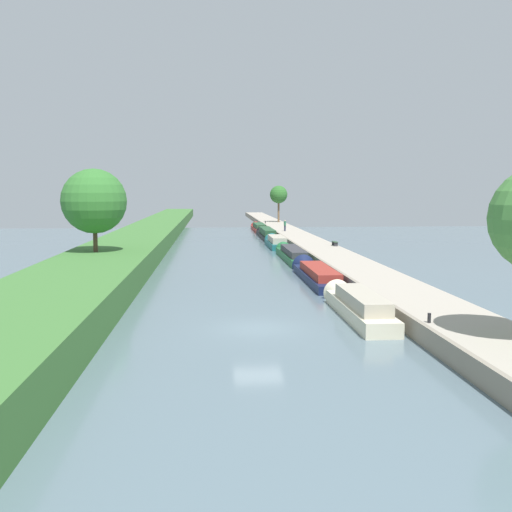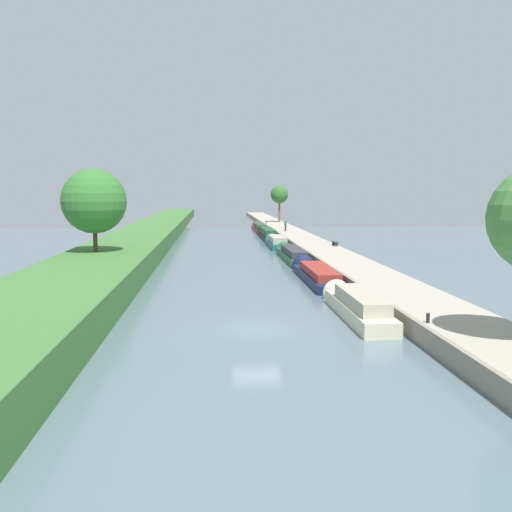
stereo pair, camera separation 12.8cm
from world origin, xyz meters
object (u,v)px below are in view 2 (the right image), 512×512
object	(u,v)px
narrowboat_green	(292,254)
narrowboat_red	(259,228)
narrowboat_navy	(316,274)
narrowboat_teal	(276,242)
narrowboat_cream	(356,305)
mooring_bollard_near	(428,318)
narrowboat_black	(267,234)
person_walking	(285,225)
park_bench	(335,243)
mooring_bollard_far	(266,222)

from	to	relation	value
narrowboat_green	narrowboat_red	world-z (taller)	narrowboat_red
narrowboat_navy	narrowboat_teal	size ratio (longest dim) A/B	1.26
narrowboat_cream	narrowboat_red	size ratio (longest dim) A/B	0.75
mooring_bollard_near	narrowboat_cream	bearing A→B (deg)	108.03
narrowboat_cream	narrowboat_black	bearing A→B (deg)	89.96
person_walking	narrowboat_black	bearing A→B (deg)	-163.18
narrowboat_navy	narrowboat_red	distance (m)	55.49
narrowboat_black	mooring_bollard_near	distance (m)	59.11
narrowboat_teal	narrowboat_black	distance (m)	13.65
narrowboat_teal	park_bench	bearing A→B (deg)	-57.63
mooring_bollard_far	narrowboat_cream	bearing A→B (deg)	-91.45
narrowboat_black	narrowboat_green	bearing A→B (deg)	-90.01
narrowboat_green	narrowboat_black	xyz separation A→B (m)	(0.00, 26.86, 0.07)
narrowboat_red	person_walking	xyz separation A→B (m)	(2.76, -14.37, 1.27)
narrowboat_green	mooring_bollard_far	bearing A→B (deg)	87.79
mooring_bollard_far	park_bench	world-z (taller)	park_bench
person_walking	park_bench	bearing A→B (deg)	-83.78
narrowboat_green	narrowboat_cream	bearing A→B (deg)	-90.07
narrowboat_green	mooring_bollard_near	world-z (taller)	mooring_bollard_near
narrowboat_red	mooring_bollard_near	size ratio (longest dim) A/B	30.67
narrowboat_green	mooring_bollard_near	xyz separation A→B (m)	(1.85, -32.22, 0.61)
narrowboat_teal	narrowboat_red	xyz separation A→B (m)	(0.23, 28.89, -0.04)
narrowboat_green	park_bench	distance (m)	7.06
narrowboat_green	mooring_bollard_far	world-z (taller)	mooring_bollard_far
person_walking	mooring_bollard_far	xyz separation A→B (m)	(-1.03, 20.23, -0.65)
narrowboat_cream	mooring_bollard_far	bearing A→B (deg)	88.55
mooring_bollard_far	person_walking	bearing A→B (deg)	-87.09
narrowboat_green	narrowboat_red	bearing A→B (deg)	89.85
narrowboat_green	mooring_bollard_near	distance (m)	32.28
narrowboat_black	mooring_bollard_far	bearing A→B (deg)	85.01
narrowboat_navy	park_bench	size ratio (longest dim) A/B	8.64
narrowboat_cream	narrowboat_green	size ratio (longest dim) A/B	0.76
narrowboat_green	park_bench	world-z (taller)	park_bench
narrowboat_green	mooring_bollard_far	distance (m)	47.99
narrowboat_teal	person_walking	world-z (taller)	person_walking
narrowboat_cream	narrowboat_navy	xyz separation A→B (m)	(0.07, 13.04, -0.13)
narrowboat_black	park_bench	bearing A→B (deg)	-76.42
narrowboat_navy	narrowboat_green	xyz separation A→B (m)	(-0.03, 13.40, 0.05)
narrowboat_black	mooring_bollard_far	xyz separation A→B (m)	(1.84, 21.10, 0.54)
narrowboat_black	person_walking	distance (m)	3.23
narrowboat_green	narrowboat_teal	world-z (taller)	narrowboat_teal
mooring_bollard_near	person_walking	bearing A→B (deg)	89.02
mooring_bollard_near	mooring_bollard_far	world-z (taller)	same
mooring_bollard_far	narrowboat_green	bearing A→B (deg)	-92.21
narrowboat_teal	narrowboat_black	size ratio (longest dim) A/B	0.65
narrowboat_black	mooring_bollard_far	size ratio (longest dim) A/B	35.19
mooring_bollard_near	narrowboat_green	bearing A→B (deg)	93.28
narrowboat_cream	narrowboat_navy	size ratio (longest dim) A/B	0.80
narrowboat_navy	narrowboat_green	distance (m)	13.40
narrowboat_navy	narrowboat_teal	world-z (taller)	narrowboat_teal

